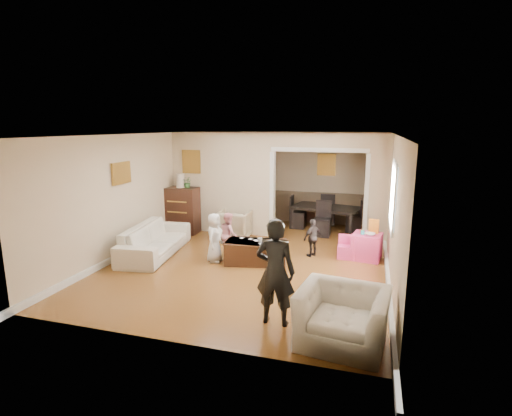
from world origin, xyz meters
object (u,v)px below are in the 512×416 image
(armchair_front, at_px, (343,317))
(cyan_cup, at_px, (363,232))
(armchair_back, at_px, (234,225))
(adult_person, at_px, (275,272))
(table_lamp, at_px, (180,181))
(child_kneel_b, at_px, (229,234))
(coffee_cup, at_px, (260,240))
(coffee_table, at_px, (256,252))
(child_toddler, at_px, (313,238))
(sofa, at_px, (155,240))
(dining_table, at_px, (325,218))
(play_table, at_px, (367,246))
(child_kneel_a, at_px, (214,238))
(dresser, at_px, (182,210))

(armchair_front, relative_size, cyan_cup, 13.97)
(armchair_back, xyz_separation_m, adult_person, (1.98, -3.86, 0.42))
(table_lamp, bearing_deg, child_kneel_b, -37.45)
(armchair_back, bearing_deg, adult_person, 113.18)
(coffee_cup, distance_m, child_kneel_b, 0.87)
(coffee_table, relative_size, child_toddler, 1.49)
(sofa, bearing_deg, coffee_table, -95.68)
(dining_table, height_order, child_toddler, child_toddler)
(play_table, bearing_deg, armchair_back, 169.16)
(cyan_cup, distance_m, child_kneel_a, 3.09)
(child_kneel_a, bearing_deg, cyan_cup, -71.25)
(cyan_cup, bearing_deg, coffee_cup, -155.29)
(coffee_cup, distance_m, dining_table, 3.26)
(coffee_cup, xyz_separation_m, child_kneel_b, (-0.80, 0.35, -0.03))
(coffee_cup, distance_m, child_kneel_a, 0.96)
(coffee_table, xyz_separation_m, dining_table, (1.05, 3.06, 0.09))
(adult_person, distance_m, child_kneel_b, 3.14)
(table_lamp, bearing_deg, cyan_cup, -10.44)
(coffee_table, relative_size, child_kneel_a, 1.20)
(dresser, bearing_deg, sofa, -81.96)
(dresser, height_order, child_toddler, dresser)
(coffee_cup, distance_m, adult_person, 2.46)
(child_toddler, bearing_deg, table_lamp, -65.18)
(child_kneel_a, bearing_deg, armchair_front, -131.67)
(dresser, bearing_deg, coffee_table, -33.93)
(armchair_back, height_order, coffee_cup, armchair_back)
(child_kneel_a, bearing_deg, table_lamp, 41.98)
(dresser, bearing_deg, dining_table, 20.74)
(armchair_back, relative_size, coffee_cup, 7.89)
(sofa, xyz_separation_m, coffee_table, (2.28, 0.08, -0.10))
(coffee_cup, bearing_deg, table_lamp, 146.33)
(armchair_front, bearing_deg, coffee_table, 133.78)
(child_toddler, bearing_deg, coffee_cup, -10.16)
(table_lamp, xyz_separation_m, coffee_table, (2.53, -1.71, -1.15))
(sofa, height_order, adult_person, adult_person)
(sofa, bearing_deg, play_table, -85.15)
(armchair_back, height_order, play_table, armchair_back)
(sofa, distance_m, dresser, 1.82)
(child_kneel_b, height_order, child_toddler, child_kneel_b)
(armchair_back, xyz_separation_m, dining_table, (2.06, 1.55, -0.04))
(cyan_cup, relative_size, child_kneel_a, 0.08)
(sofa, distance_m, child_toddler, 3.44)
(child_kneel_a, xyz_separation_m, child_toddler, (1.90, 0.90, -0.10))
(coffee_table, xyz_separation_m, cyan_cup, (2.07, 0.86, 0.36))
(armchair_front, distance_m, child_kneel_a, 3.71)
(armchair_back, relative_size, armchair_front, 0.71)
(sofa, bearing_deg, adult_person, -132.41)
(dining_table, xyz_separation_m, child_kneel_a, (-1.90, -3.21, 0.20))
(table_lamp, xyz_separation_m, dining_table, (3.58, 1.36, -1.07))
(coffee_table, distance_m, dining_table, 3.24)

